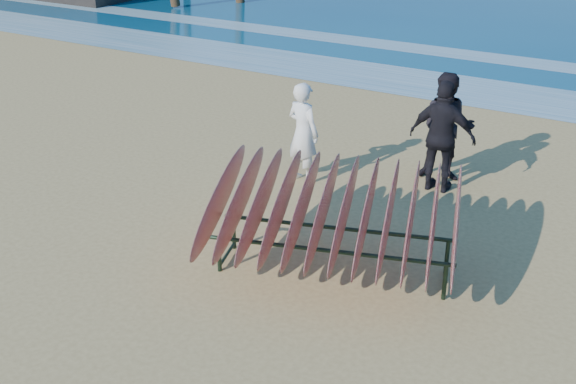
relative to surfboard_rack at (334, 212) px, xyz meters
name	(u,v)px	position (x,y,z in m)	size (l,w,h in m)	color
ground	(257,279)	(-0.77, -0.67, -0.90)	(120.00, 120.00, 0.00)	tan
foam_near	(485,93)	(-0.77, 9.33, -0.90)	(160.00, 160.00, 0.00)	white
foam_far	(523,62)	(-0.77, 12.83, -0.90)	(160.00, 160.00, 0.00)	white
surfboard_rack	(334,212)	(0.00, 0.00, 0.00)	(3.77, 3.34, 1.47)	black
person_white	(303,133)	(-1.89, 2.49, -0.03)	(0.64, 0.42, 1.74)	white
person_dark_a	(447,128)	(0.16, 3.82, 0.03)	(0.91, 0.71, 1.88)	black
person_dark_b	(442,137)	(0.26, 3.32, 0.04)	(1.10, 0.46, 1.89)	black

